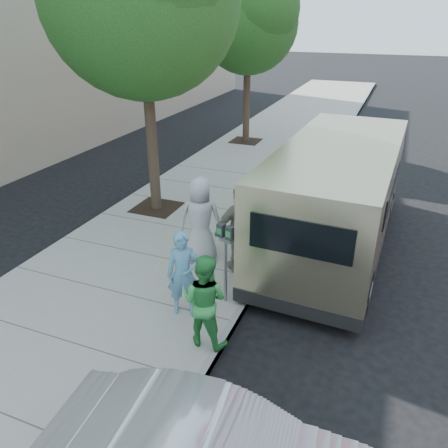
{
  "coord_description": "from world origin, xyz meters",
  "views": [
    {
      "loc": [
        3.58,
        -7.3,
        5.04
      ],
      "look_at": [
        0.57,
        0.28,
        1.1
      ],
      "focal_mm": 35.0,
      "sensor_mm": 36.0,
      "label": 1
    }
  ],
  "objects_px": {
    "person_officer": "(183,274)",
    "person_striped_polo": "(240,229)",
    "tree_far": "(250,18)",
    "parking_meter": "(225,247)",
    "van": "(336,195)",
    "person_gray_shirt": "(201,220)",
    "person_green_shirt": "(204,301)"
  },
  "relations": [
    {
      "from": "person_officer",
      "to": "person_striped_polo",
      "type": "distance_m",
      "value": 1.81
    },
    {
      "from": "tree_far",
      "to": "person_officer",
      "type": "xyz_separation_m",
      "value": [
        2.78,
        -11.54,
        -3.94
      ]
    },
    {
      "from": "parking_meter",
      "to": "van",
      "type": "distance_m",
      "value": 3.45
    },
    {
      "from": "van",
      "to": "person_gray_shirt",
      "type": "bearing_deg",
      "value": -141.13
    },
    {
      "from": "tree_far",
      "to": "parking_meter",
      "type": "relative_size",
      "value": 4.11
    },
    {
      "from": "person_officer",
      "to": "person_striped_polo",
      "type": "bearing_deg",
      "value": 50.79
    },
    {
      "from": "person_striped_polo",
      "to": "tree_far",
      "type": "bearing_deg",
      "value": -113.0
    },
    {
      "from": "tree_far",
      "to": "person_green_shirt",
      "type": "xyz_separation_m",
      "value": [
        3.45,
        -12.15,
        -3.93
      ]
    },
    {
      "from": "person_officer",
      "to": "person_green_shirt",
      "type": "distance_m",
      "value": 0.91
    },
    {
      "from": "parking_meter",
      "to": "person_striped_polo",
      "type": "relative_size",
      "value": 0.85
    },
    {
      "from": "tree_far",
      "to": "person_striped_polo",
      "type": "relative_size",
      "value": 3.5
    },
    {
      "from": "van",
      "to": "person_striped_polo",
      "type": "xyz_separation_m",
      "value": [
        -1.61,
        -1.94,
        -0.26
      ]
    },
    {
      "from": "person_gray_shirt",
      "to": "van",
      "type": "bearing_deg",
      "value": -158.71
    },
    {
      "from": "van",
      "to": "person_green_shirt",
      "type": "bearing_deg",
      "value": -105.22
    },
    {
      "from": "parking_meter",
      "to": "person_officer",
      "type": "distance_m",
      "value": 0.88
    },
    {
      "from": "person_green_shirt",
      "to": "person_striped_polo",
      "type": "relative_size",
      "value": 0.87
    },
    {
      "from": "van",
      "to": "person_officer",
      "type": "xyz_separation_m",
      "value": [
        -2.04,
        -3.69,
        -0.4
      ]
    },
    {
      "from": "person_officer",
      "to": "van",
      "type": "bearing_deg",
      "value": 35.61
    },
    {
      "from": "person_officer",
      "to": "tree_far",
      "type": "bearing_deg",
      "value": 78.03
    },
    {
      "from": "tree_far",
      "to": "person_green_shirt",
      "type": "height_order",
      "value": "tree_far"
    },
    {
      "from": "tree_far",
      "to": "van",
      "type": "relative_size",
      "value": 0.94
    },
    {
      "from": "van",
      "to": "person_green_shirt",
      "type": "relative_size",
      "value": 4.29
    },
    {
      "from": "van",
      "to": "tree_far",
      "type": "bearing_deg",
      "value": 123.87
    },
    {
      "from": "person_striped_polo",
      "to": "parking_meter",
      "type": "bearing_deg",
      "value": 55.78
    },
    {
      "from": "person_green_shirt",
      "to": "person_gray_shirt",
      "type": "bearing_deg",
      "value": -62.54
    },
    {
      "from": "person_gray_shirt",
      "to": "person_striped_polo",
      "type": "bearing_deg",
      "value": 160.5
    },
    {
      "from": "parking_meter",
      "to": "person_gray_shirt",
      "type": "distance_m",
      "value": 1.65
    },
    {
      "from": "van",
      "to": "person_officer",
      "type": "height_order",
      "value": "van"
    },
    {
      "from": "person_striped_polo",
      "to": "van",
      "type": "bearing_deg",
      "value": -170.81
    },
    {
      "from": "van",
      "to": "parking_meter",
      "type": "bearing_deg",
      "value": -112.78
    },
    {
      "from": "person_green_shirt",
      "to": "person_gray_shirt",
      "type": "relative_size",
      "value": 0.85
    },
    {
      "from": "tree_far",
      "to": "person_green_shirt",
      "type": "distance_m",
      "value": 13.23
    }
  ]
}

